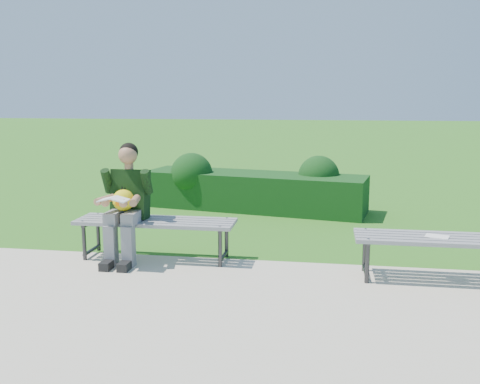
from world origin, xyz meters
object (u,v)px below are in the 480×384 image
hedge (253,187)px  bench_right (447,242)px  paper_sheet (437,236)px  seated_boy (126,199)px  bench_left (156,224)px

hedge → bench_right: (2.40, -3.28, 0.05)m
bench_right → paper_sheet: 0.12m
seated_boy → bench_left: bearing=17.5°
hedge → paper_sheet: bearing=-55.0°
hedge → seated_boy: (-1.00, -3.10, 0.35)m
bench_left → paper_sheet: bearing=-5.3°
hedge → seated_boy: bearing=-107.9°
bench_left → paper_sheet: bench_left is taller
seated_boy → hedge: bearing=72.1°
hedge → paper_sheet: (2.30, -3.28, 0.11)m
bench_left → paper_sheet: size_ratio=6.93×
paper_sheet → bench_right: bearing=0.0°
bench_left → seated_boy: (-0.30, -0.09, 0.30)m
seated_boy → paper_sheet: seated_boy is taller
paper_sheet → hedge: bearing=125.0°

